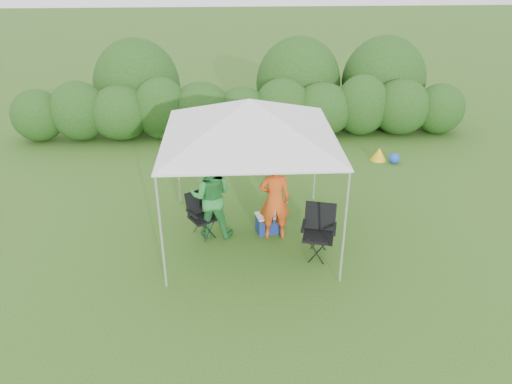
{
  "coord_description": "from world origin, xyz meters",
  "views": [
    {
      "loc": [
        -0.32,
        -7.91,
        5.4
      ],
      "look_at": [
        0.11,
        0.4,
        1.05
      ],
      "focal_mm": 35.0,
      "sensor_mm": 36.0,
      "label": 1
    }
  ],
  "objects_px": {
    "cooler": "(268,223)",
    "chair_right": "(319,228)",
    "canopy": "(249,119)",
    "man": "(275,199)",
    "woman": "(211,196)",
    "chair_left": "(201,211)"
  },
  "relations": [
    {
      "from": "chair_left",
      "to": "woman",
      "type": "xyz_separation_m",
      "value": [
        0.21,
        -0.04,
        0.35
      ]
    },
    {
      "from": "cooler",
      "to": "chair_right",
      "type": "bearing_deg",
      "value": -55.76
    },
    {
      "from": "canopy",
      "to": "chair_right",
      "type": "distance_m",
      "value": 2.36
    },
    {
      "from": "chair_right",
      "to": "man",
      "type": "xyz_separation_m",
      "value": [
        -0.77,
        0.64,
        0.27
      ]
    },
    {
      "from": "chair_right",
      "to": "man",
      "type": "distance_m",
      "value": 1.04
    },
    {
      "from": "woman",
      "to": "cooler",
      "type": "xyz_separation_m",
      "value": [
        1.12,
        0.03,
        -0.66
      ]
    },
    {
      "from": "chair_left",
      "to": "cooler",
      "type": "distance_m",
      "value": 1.36
    },
    {
      "from": "canopy",
      "to": "chair_right",
      "type": "xyz_separation_m",
      "value": [
        1.25,
        -0.65,
        -1.9
      ]
    },
    {
      "from": "canopy",
      "to": "chair_left",
      "type": "bearing_deg",
      "value": 169.45
    },
    {
      "from": "canopy",
      "to": "chair_right",
      "type": "height_order",
      "value": "canopy"
    },
    {
      "from": "chair_right",
      "to": "woman",
      "type": "height_order",
      "value": "woman"
    },
    {
      "from": "woman",
      "to": "cooler",
      "type": "relative_size",
      "value": 3.17
    },
    {
      "from": "chair_right",
      "to": "chair_left",
      "type": "distance_m",
      "value": 2.36
    },
    {
      "from": "woman",
      "to": "canopy",
      "type": "bearing_deg",
      "value": 175.54
    },
    {
      "from": "chair_right",
      "to": "man",
      "type": "bearing_deg",
      "value": 154.57
    },
    {
      "from": "canopy",
      "to": "cooler",
      "type": "bearing_deg",
      "value": 23.66
    },
    {
      "from": "canopy",
      "to": "cooler",
      "type": "relative_size",
      "value": 5.7
    },
    {
      "from": "woman",
      "to": "cooler",
      "type": "bearing_deg",
      "value": -172.81
    },
    {
      "from": "chair_right",
      "to": "man",
      "type": "relative_size",
      "value": 0.6
    },
    {
      "from": "canopy",
      "to": "chair_left",
      "type": "height_order",
      "value": "canopy"
    },
    {
      "from": "man",
      "to": "cooler",
      "type": "bearing_deg",
      "value": -58.8
    },
    {
      "from": "chair_left",
      "to": "cooler",
      "type": "relative_size",
      "value": 1.65
    }
  ]
}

